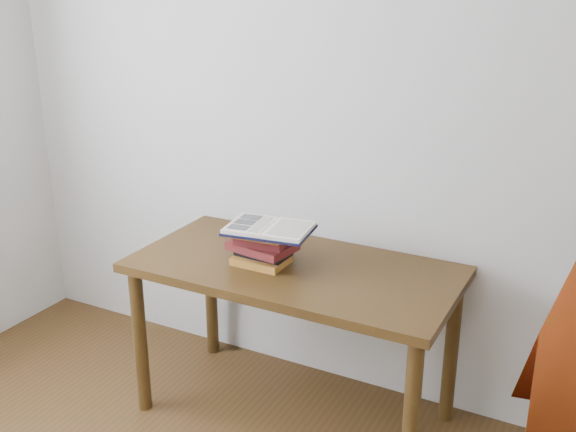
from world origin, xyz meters
The scene contains 3 objects.
desk centered at (0.00, 1.38, 0.62)m, with size 1.35×0.67×0.72m.
book_stack centered at (-0.13, 1.34, 0.80)m, with size 0.28×0.22×0.15m.
open_book centered at (-0.09, 1.33, 0.89)m, with size 0.37×0.28×0.03m.
Camera 1 is at (1.16, -0.89, 1.85)m, focal length 42.00 mm.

